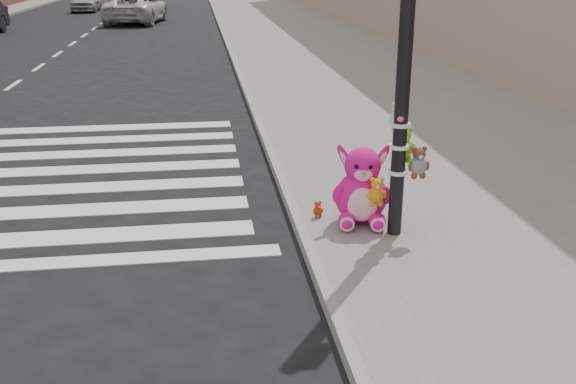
{
  "coord_description": "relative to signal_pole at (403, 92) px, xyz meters",
  "views": [
    {
      "loc": [
        0.42,
        -4.86,
        3.16
      ],
      "look_at": [
        1.33,
        1.69,
        0.75
      ],
      "focal_mm": 40.0,
      "sensor_mm": 36.0,
      "label": 1
    }
  ],
  "objects": [
    {
      "name": "pink_bunny",
      "position": [
        -0.33,
        0.35,
        -1.25
      ],
      "size": [
        0.73,
        0.82,
        1.0
      ],
      "rotation": [
        0.0,
        0.0,
        -0.19
      ],
      "color": "#E81389",
      "rests_on": "sidewalk_near"
    },
    {
      "name": "car_silver_deep",
      "position": [
        -9.13,
        37.35,
        -1.14
      ],
      "size": [
        1.64,
        3.91,
        1.32
      ],
      "primitive_type": "imported",
      "rotation": [
        0.0,
        0.0,
        -0.02
      ],
      "color": "#B6B5BA",
      "rests_on": "ground"
    },
    {
      "name": "signal_pole",
      "position": [
        0.0,
        0.0,
        0.0
      ],
      "size": [
        0.67,
        0.5,
        4.0
      ],
      "color": "black",
      "rests_on": "sidewalk_near"
    },
    {
      "name": "sidewalk_near",
      "position": [
        2.38,
        8.18,
        -1.73
      ],
      "size": [
        7.0,
        80.0,
        0.14
      ],
      "primitive_type": "cube",
      "color": "slate",
      "rests_on": "ground"
    },
    {
      "name": "red_teddy",
      "position": [
        -0.82,
        0.58,
        -1.55
      ],
      "size": [
        0.17,
        0.14,
        0.21
      ],
      "primitive_type": null,
      "rotation": [
        0.0,
        0.0,
        0.34
      ],
      "color": "#BD3412",
      "rests_on": "sidewalk_near"
    },
    {
      "name": "car_white_near",
      "position": [
        -5.28,
        28.75,
        -1.05
      ],
      "size": [
        3.24,
        5.69,
        1.5
      ],
      "primitive_type": "imported",
      "rotation": [
        0.0,
        0.0,
        2.99
      ],
      "color": "silver",
      "rests_on": "ground"
    },
    {
      "name": "curb_edge",
      "position": [
        -1.07,
        8.18,
        -1.73
      ],
      "size": [
        0.12,
        80.0,
        0.15
      ],
      "primitive_type": "cube",
      "color": "gray",
      "rests_on": "ground"
    },
    {
      "name": "ground",
      "position": [
        -2.62,
        -1.82,
        -1.8
      ],
      "size": [
        120.0,
        120.0,
        0.0
      ],
      "primitive_type": "plane",
      "color": "black",
      "rests_on": "ground"
    }
  ]
}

